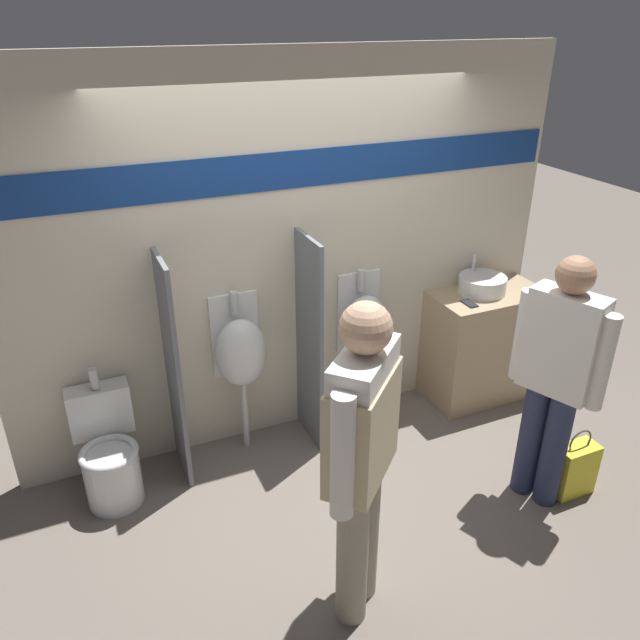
{
  "coord_description": "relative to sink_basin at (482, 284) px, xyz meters",
  "views": [
    {
      "loc": [
        -1.48,
        -3.19,
        2.88
      ],
      "look_at": [
        0.0,
        0.17,
        1.05
      ],
      "focal_mm": 35.0,
      "sensor_mm": 36.0,
      "label": 1
    }
  ],
  "objects": [
    {
      "name": "ground_plane",
      "position": [
        -1.46,
        -0.37,
        -0.98
      ],
      "size": [
        16.0,
        16.0,
        0.0
      ],
      "primitive_type": "plane",
      "color": "#70665B"
    },
    {
      "name": "display_wall",
      "position": [
        -1.46,
        0.23,
        0.38
      ],
      "size": [
        4.03,
        0.07,
        2.7
      ],
      "color": "beige",
      "rests_on": "ground_plane"
    },
    {
      "name": "sink_counter",
      "position": [
        0.05,
        -0.05,
        -0.52
      ],
      "size": [
        0.9,
        0.5,
        0.91
      ],
      "color": "tan",
      "rests_on": "ground_plane"
    },
    {
      "name": "sink_basin",
      "position": [
        0.0,
        0.0,
        0.0
      ],
      "size": [
        0.37,
        0.37,
        0.27
      ],
      "color": "silver",
      "rests_on": "sink_counter"
    },
    {
      "name": "cell_phone",
      "position": [
        -0.22,
        -0.15,
        -0.06
      ],
      "size": [
        0.07,
        0.14,
        0.01
      ],
      "color": "#232328",
      "rests_on": "sink_counter"
    },
    {
      "name": "divider_near_counter",
      "position": [
        -2.42,
        -0.02,
        -0.19
      ],
      "size": [
        0.03,
        0.43,
        1.57
      ],
      "color": "slate",
      "rests_on": "ground_plane"
    },
    {
      "name": "divider_mid",
      "position": [
        -1.46,
        -0.02,
        -0.19
      ],
      "size": [
        0.03,
        0.43,
        1.57
      ],
      "color": "slate",
      "rests_on": "ground_plane"
    },
    {
      "name": "urinal_near_counter",
      "position": [
        -1.94,
        0.07,
        -0.2
      ],
      "size": [
        0.36,
        0.28,
        1.2
      ],
      "color": "silver",
      "rests_on": "ground_plane"
    },
    {
      "name": "urinal_far",
      "position": [
        -0.98,
        0.07,
        -0.2
      ],
      "size": [
        0.36,
        0.28,
        1.2
      ],
      "color": "silver",
      "rests_on": "ground_plane"
    },
    {
      "name": "toilet",
      "position": [
        -2.9,
        -0.08,
        -0.67
      ],
      "size": [
        0.39,
        0.53,
        0.86
      ],
      "color": "silver",
      "rests_on": "ground_plane"
    },
    {
      "name": "person_in_vest",
      "position": [
        -1.81,
        -1.49,
        0.06
      ],
      "size": [
        0.5,
        0.49,
        1.79
      ],
      "rotation": [
        0.0,
        0.0,
        0.76
      ],
      "color": "gray",
      "rests_on": "ground_plane"
    },
    {
      "name": "person_with_lanyard",
      "position": [
        -0.36,
        -1.21,
        -0.05
      ],
      "size": [
        0.33,
        0.55,
        1.68
      ],
      "rotation": [
        0.0,
        0.0,
        1.96
      ],
      "color": "#282D4C",
      "rests_on": "ground_plane"
    },
    {
      "name": "shopping_bag",
      "position": [
        -0.12,
        -1.29,
        -0.79
      ],
      "size": [
        0.28,
        0.15,
        0.49
      ],
      "color": "yellow",
      "rests_on": "ground_plane"
    }
  ]
}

